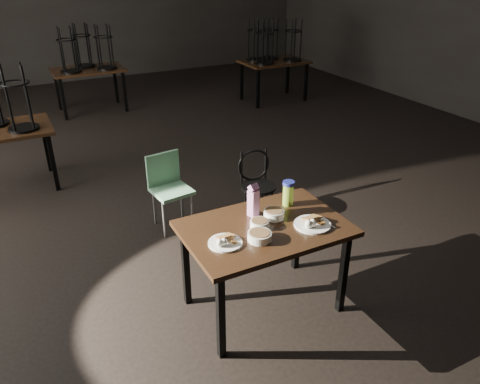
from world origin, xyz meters
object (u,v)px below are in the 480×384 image
main_table (265,235)px  water_bottle (288,193)px  bentwood_chair (257,180)px  school_chair (168,184)px  juice_carton (253,201)px

main_table → water_bottle: bearing=31.7°
bentwood_chair → school_chair: (-0.85, 0.30, 0.02)m
juice_carton → water_bottle: 0.33m
school_chair → bentwood_chair: bearing=-27.2°
juice_carton → school_chair: bearing=98.8°
water_bottle → school_chair: water_bottle is taller
water_bottle → main_table: bearing=-148.3°
juice_carton → bentwood_chair: (0.64, 1.07, -0.43)m
main_table → school_chair: (-0.22, 1.55, -0.21)m
bentwood_chair → school_chair: 0.90m
juice_carton → main_table: bearing=-89.1°
bentwood_chair → juice_carton: bearing=-112.8°
water_bottle → school_chair: (-0.54, 1.35, -0.39)m
main_table → water_bottle: water_bottle is taller
juice_carton → water_bottle: size_ratio=1.31×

